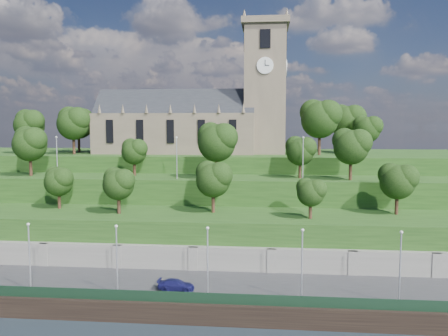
# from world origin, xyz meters

# --- Properties ---
(ground) EXTENTS (320.00, 320.00, 0.00)m
(ground) POSITION_xyz_m (0.00, 0.00, 0.00)
(ground) COLOR #1B232C
(ground) RESTS_ON ground
(promenade) EXTENTS (160.00, 12.00, 2.00)m
(promenade) POSITION_xyz_m (0.00, 6.00, 1.00)
(promenade) COLOR #2D2D30
(promenade) RESTS_ON ground
(quay_wall) EXTENTS (160.00, 0.50, 2.20)m
(quay_wall) POSITION_xyz_m (0.00, -0.05, 1.10)
(quay_wall) COLOR black
(quay_wall) RESTS_ON ground
(fence) EXTENTS (160.00, 0.10, 1.20)m
(fence) POSITION_xyz_m (0.00, 0.60, 2.60)
(fence) COLOR black
(fence) RESTS_ON promenade
(retaining_wall) EXTENTS (160.00, 2.10, 5.00)m
(retaining_wall) POSITION_xyz_m (0.00, 11.97, 2.50)
(retaining_wall) COLOR slate
(retaining_wall) RESTS_ON ground
(embankment_lower) EXTENTS (160.00, 12.00, 8.00)m
(embankment_lower) POSITION_xyz_m (0.00, 18.00, 4.00)
(embankment_lower) COLOR #1E4115
(embankment_lower) RESTS_ON ground
(embankment_upper) EXTENTS (160.00, 10.00, 12.00)m
(embankment_upper) POSITION_xyz_m (0.00, 29.00, 6.00)
(embankment_upper) COLOR #1E4115
(embankment_upper) RESTS_ON ground
(hilltop) EXTENTS (160.00, 32.00, 15.00)m
(hilltop) POSITION_xyz_m (0.00, 50.00, 7.50)
(hilltop) COLOR #1E4115
(hilltop) RESTS_ON ground
(church) EXTENTS (38.60, 12.35, 27.60)m
(church) POSITION_xyz_m (0.79, 45.98, 22.52)
(church) COLOR brown
(church) RESTS_ON hilltop
(trees_lower) EXTENTS (69.86, 8.60, 7.48)m
(trees_lower) POSITION_xyz_m (2.13, 18.30, 12.62)
(trees_lower) COLOR #331D13
(trees_lower) RESTS_ON embankment_lower
(trees_upper) EXTENTS (59.35, 8.21, 9.12)m
(trees_upper) POSITION_xyz_m (3.39, 27.82, 17.57)
(trees_upper) COLOR #331D13
(trees_upper) RESTS_ON embankment_upper
(trees_hilltop) EXTENTS (73.33, 16.52, 10.65)m
(trees_hilltop) POSITION_xyz_m (2.12, 44.48, 21.56)
(trees_hilltop) COLOR #331D13
(trees_hilltop) RESTS_ON hilltop
(lamp_posts_promenade) EXTENTS (60.36, 0.36, 7.74)m
(lamp_posts_promenade) POSITION_xyz_m (-2.00, 2.50, 6.47)
(lamp_posts_promenade) COLOR #B2B2B7
(lamp_posts_promenade) RESTS_ON promenade
(lamp_posts_upper) EXTENTS (40.36, 0.36, 6.84)m
(lamp_posts_upper) POSITION_xyz_m (0.00, 26.00, 16.01)
(lamp_posts_upper) COLOR #B2B2B7
(lamp_posts_upper) RESTS_ON embankment_upper
(car_right) EXTENTS (4.16, 1.74, 1.20)m
(car_right) POSITION_xyz_m (4.20, 4.16, 2.60)
(car_right) COLOR #16154C
(car_right) RESTS_ON promenade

